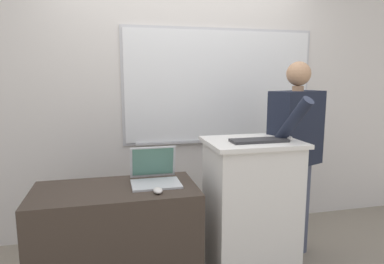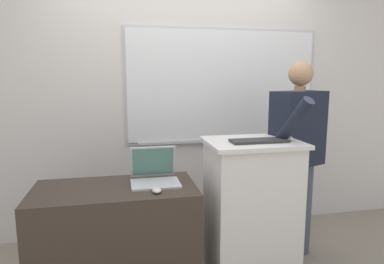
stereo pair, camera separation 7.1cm
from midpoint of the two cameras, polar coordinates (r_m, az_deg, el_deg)
The scene contains 8 objects.
back_wall at distance 3.34m, azimuth -2.58°, elevation 6.54°, with size 6.40×0.17×2.71m.
lectern_podium at distance 2.66m, azimuth 8.95°, elevation -12.52°, with size 0.67×0.53×1.05m.
side_desk at distance 2.55m, azimuth -13.20°, elevation -17.33°, with size 1.10×0.57×0.77m.
person_presenter at distance 2.90m, azimuth 16.19°, elevation -2.41°, with size 0.62×0.66×1.63m.
laptop at distance 2.47m, azimuth -7.11°, elevation -6.76°, with size 0.34×0.30×0.24m.
wireless_keyboard at distance 2.46m, azimuth 10.28°, elevation -1.39°, with size 0.41×0.15×0.02m.
computer_mouse_by_laptop at distance 2.25m, azimuth -6.62°, elevation -9.65°, with size 0.06×0.10×0.03m.
computer_mouse_by_keyboard at distance 2.58m, azimuth 14.91°, elevation -0.93°, with size 0.06×0.10×0.03m.
Camera 1 is at (-0.66, -1.92, 1.52)m, focal length 32.00 mm.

